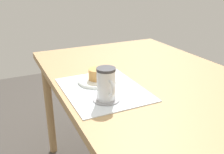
{
  "coord_description": "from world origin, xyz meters",
  "views": [
    {
      "loc": [
        0.89,
        -0.63,
        1.16
      ],
      "look_at": [
        0.03,
        -0.22,
        0.77
      ],
      "focal_mm": 40.0,
      "sensor_mm": 36.0,
      "label": 1
    }
  ],
  "objects": [
    {
      "name": "placemat",
      "position": [
        0.03,
        -0.26,
        0.72
      ],
      "size": [
        0.38,
        0.31,
        0.0
      ],
      "primitive_type": "cube",
      "color": "white",
      "rests_on": "dining_table"
    },
    {
      "name": "pastry_plate",
      "position": [
        -0.05,
        -0.25,
        0.73
      ],
      "size": [
        0.17,
        0.17,
        0.01
      ],
      "primitive_type": "cylinder",
      "color": "silver",
      "rests_on": "placemat"
    },
    {
      "name": "coffee_coaster",
      "position": [
        0.12,
        -0.29,
        0.73
      ],
      "size": [
        0.1,
        0.1,
        0.0
      ],
      "primitive_type": "cylinder",
      "color": "#99999E",
      "rests_on": "placemat"
    },
    {
      "name": "pastry",
      "position": [
        -0.05,
        -0.25,
        0.76
      ],
      "size": [
        0.08,
        0.08,
        0.05
      ],
      "primitive_type": "cylinder",
      "color": "tan",
      "rests_on": "pastry_plate"
    },
    {
      "name": "dining_table",
      "position": [
        0.0,
        0.0,
        0.65
      ],
      "size": [
        1.32,
        0.86,
        0.72
      ],
      "color": "tan",
      "rests_on": "ground_plane"
    },
    {
      "name": "coffee_mug",
      "position": [
        0.13,
        -0.29,
        0.79
      ],
      "size": [
        0.1,
        0.07,
        0.12
      ],
      "color": "white",
      "rests_on": "coffee_coaster"
    }
  ]
}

